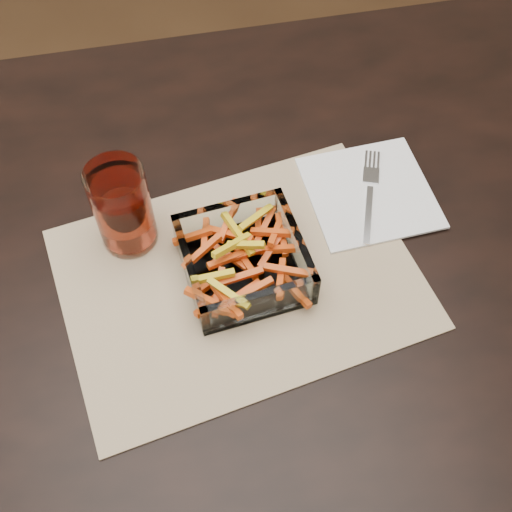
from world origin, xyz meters
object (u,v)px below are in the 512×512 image
(tumbler, at_px, (123,210))
(glass_bowl, at_px, (244,262))
(fork, at_px, (370,192))
(dining_table, at_px, (202,288))

(tumbler, bearing_deg, glass_bowl, -31.48)
(glass_bowl, relative_size, tumbler, 1.26)
(fork, bearing_deg, tumbler, -159.01)
(dining_table, relative_size, fork, 9.91)
(dining_table, xyz_separation_m, glass_bowl, (0.06, -0.04, 0.11))
(dining_table, xyz_separation_m, fork, (0.25, 0.05, 0.10))
(tumbler, bearing_deg, dining_table, -29.25)
(dining_table, relative_size, glass_bowl, 9.76)
(dining_table, bearing_deg, glass_bowl, -34.58)
(glass_bowl, relative_size, fork, 1.02)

